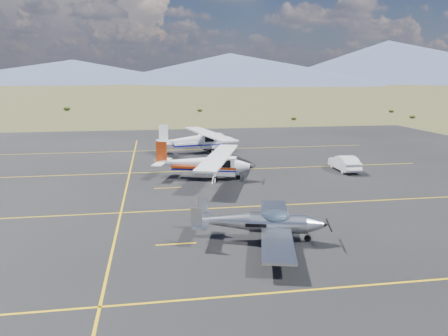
{
  "coord_description": "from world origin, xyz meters",
  "views": [
    {
      "loc": [
        -3.91,
        -23.65,
        8.07
      ],
      "look_at": [
        0.98,
        6.37,
        1.6
      ],
      "focal_mm": 35.0,
      "sensor_mm": 36.0,
      "label": 1
    }
  ],
  "objects_px": {
    "aircraft_cessna": "(205,163)",
    "aircraft_plain": "(198,140)",
    "sedan": "(344,163)",
    "aircraft_low_wing": "(262,223)"
  },
  "relations": [
    {
      "from": "aircraft_plain",
      "to": "aircraft_low_wing",
      "type": "bearing_deg",
      "value": -101.48
    },
    {
      "from": "sedan",
      "to": "aircraft_low_wing",
      "type": "bearing_deg",
      "value": 54.49
    },
    {
      "from": "aircraft_cessna",
      "to": "aircraft_low_wing",
      "type": "bearing_deg",
      "value": -66.57
    },
    {
      "from": "aircraft_low_wing",
      "to": "aircraft_plain",
      "type": "bearing_deg",
      "value": 105.03
    },
    {
      "from": "aircraft_plain",
      "to": "sedan",
      "type": "height_order",
      "value": "aircraft_plain"
    },
    {
      "from": "aircraft_cessna",
      "to": "aircraft_plain",
      "type": "height_order",
      "value": "aircraft_plain"
    },
    {
      "from": "aircraft_cessna",
      "to": "sedan",
      "type": "xyz_separation_m",
      "value": [
        12.27,
        1.06,
        -0.6
      ]
    },
    {
      "from": "aircraft_low_wing",
      "to": "aircraft_cessna",
      "type": "height_order",
      "value": "aircraft_cessna"
    },
    {
      "from": "aircraft_cessna",
      "to": "sedan",
      "type": "height_order",
      "value": "aircraft_cessna"
    },
    {
      "from": "aircraft_low_wing",
      "to": "aircraft_cessna",
      "type": "relative_size",
      "value": 0.79
    }
  ]
}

